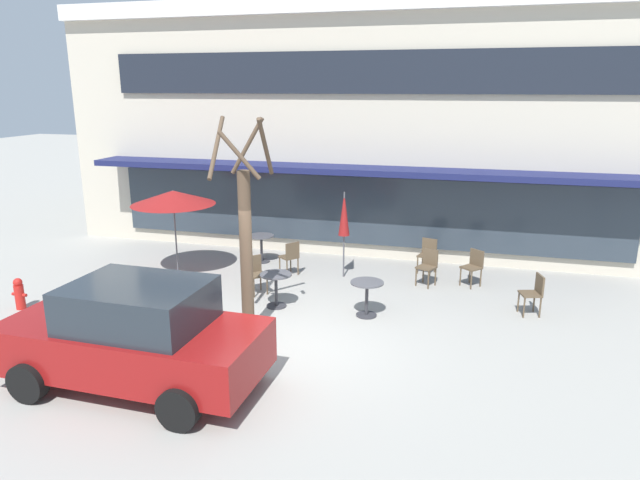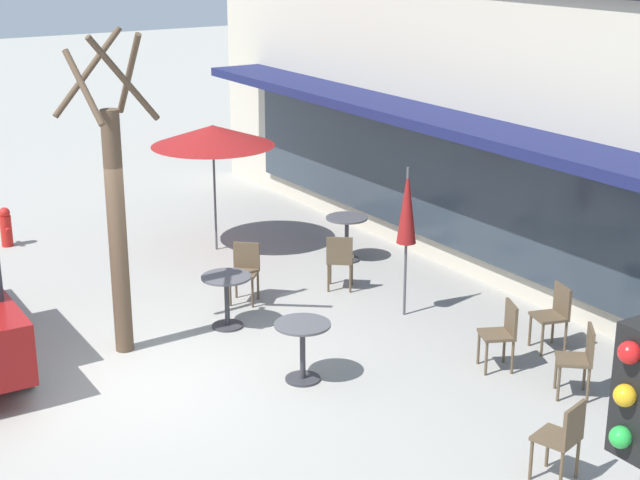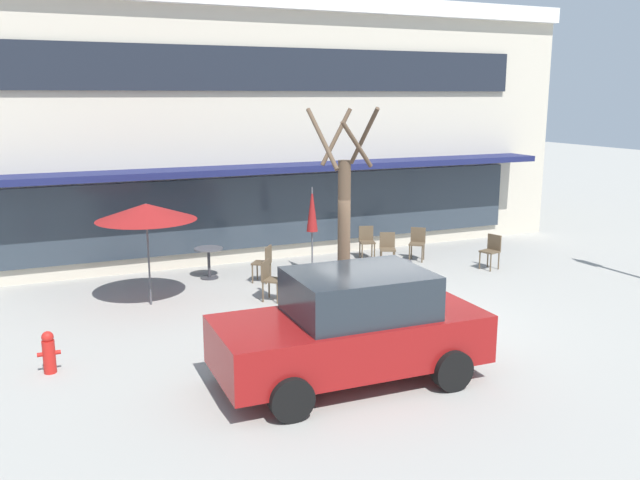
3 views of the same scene
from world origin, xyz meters
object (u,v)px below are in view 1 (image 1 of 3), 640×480
cafe_table_streetside (261,244)px  cafe_chair_1 (256,272)px  cafe_chair_0 (428,264)px  fire_hydrant (19,294)px  cafe_chair_5 (428,253)px  cafe_chair_4 (290,256)px  cafe_table_by_tree (276,284)px  cafe_chair_3 (474,265)px  patio_umbrella_green_folded (173,198)px  patio_umbrella_cream_folded (344,215)px  cafe_chair_2 (534,291)px  cafe_table_near_wall (367,293)px  parked_sedan (135,336)px  street_tree (246,240)px

cafe_table_streetside → cafe_chair_1: (0.75, -2.34, 0.01)m
cafe_chair_0 → fire_hydrant: 9.30m
cafe_chair_5 → fire_hydrant: size_ratio=1.26×
cafe_chair_0 → cafe_chair_4: size_ratio=1.00×
cafe_table_by_tree → cafe_chair_3: bearing=31.6°
cafe_table_by_tree → fire_hydrant: 5.59m
cafe_chair_3 → cafe_chair_4: 4.55m
cafe_table_streetside → cafe_chair_0: (4.59, -0.72, 0.01)m
cafe_chair_1 → cafe_chair_0: bearing=22.8°
cafe_table_streetside → cafe_chair_4: size_ratio=0.85×
cafe_chair_1 → fire_hydrant: size_ratio=1.26×
patio_umbrella_green_folded → cafe_chair_4: 3.28m
patio_umbrella_cream_folded → cafe_chair_2: bearing=-17.3°
cafe_table_near_wall → parked_sedan: parked_sedan is taller
cafe_table_by_tree → parked_sedan: parked_sedan is taller
cafe_chair_2 → cafe_table_streetside: bearing=163.5°
cafe_chair_3 → cafe_chair_1: bearing=-159.2°
patio_umbrella_green_folded → parked_sedan: (2.19, -5.28, -1.14)m
patio_umbrella_green_folded → cafe_table_near_wall: bearing=-15.4°
patio_umbrella_green_folded → parked_sedan: patio_umbrella_green_folded is taller
cafe_chair_5 → cafe_chair_1: bearing=-145.2°
patio_umbrella_green_folded → street_tree: bearing=-43.1°
cafe_table_near_wall → cafe_table_streetside: bearing=139.3°
cafe_table_by_tree → patio_umbrella_cream_folded: (0.98, 2.37, 1.11)m
parked_sedan → fire_hydrant: 4.92m
cafe_table_streetside → patio_umbrella_green_folded: 2.78m
cafe_chair_2 → street_tree: bearing=-155.3°
cafe_table_streetside → cafe_chair_1: cafe_chair_1 is taller
patio_umbrella_green_folded → cafe_chair_1: bearing=-16.9°
patio_umbrella_green_folded → patio_umbrella_cream_folded: size_ratio=1.00×
fire_hydrant → patio_umbrella_cream_folded: bearing=32.1°
cafe_chair_5 → patio_umbrella_green_folded: bearing=-163.2°
cafe_table_near_wall → patio_umbrella_green_folded: size_ratio=0.35×
patio_umbrella_cream_folded → parked_sedan: (-1.99, -6.22, -0.75)m
cafe_table_streetside → patio_umbrella_green_folded: size_ratio=0.35×
cafe_chair_4 → cafe_chair_5: size_ratio=1.00×
patio_umbrella_green_folded → cafe_chair_1: 2.96m
cafe_chair_2 → cafe_chair_5: (-2.41, 2.32, 0.00)m
cafe_chair_0 → cafe_table_near_wall: bearing=-115.0°
patio_umbrella_green_folded → fire_hydrant: bearing=-125.4°
patio_umbrella_cream_folded → cafe_chair_4: patio_umbrella_cream_folded is taller
cafe_chair_4 → cafe_table_by_tree: bearing=-80.2°
cafe_table_near_wall → cafe_chair_1: 2.86m
cafe_table_streetside → fire_hydrant: 6.02m
cafe_table_near_wall → cafe_table_streetside: 4.64m
street_tree → cafe_chair_3: bearing=44.2°
cafe_table_near_wall → cafe_chair_0: (1.07, 2.30, 0.01)m
cafe_chair_3 → cafe_chair_5: (-1.16, 0.75, 0.00)m
cafe_chair_3 → cafe_chair_5: size_ratio=1.00×
cafe_table_streetside → cafe_chair_3: (5.66, -0.47, 0.01)m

